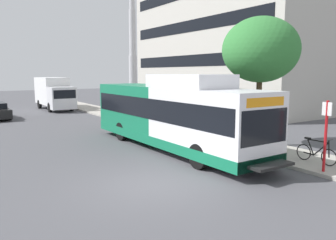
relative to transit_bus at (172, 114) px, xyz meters
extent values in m
plane|color=#4C4C51|center=(-3.69, 3.84, -1.70)|extent=(120.00, 120.00, 0.00)
cube|color=#A8A399|center=(3.31, 1.84, -1.63)|extent=(3.00, 56.00, 0.14)
cube|color=white|center=(0.00, -2.82, -0.02)|extent=(2.54, 5.80, 2.73)
cube|color=#14724C|center=(0.00, 2.98, -0.02)|extent=(2.54, 5.80, 2.73)
cube|color=#14724C|center=(0.00, 0.08, -1.16)|extent=(2.57, 11.60, 0.44)
cube|color=black|center=(0.00, 0.08, 0.35)|extent=(2.58, 11.25, 0.96)
cube|color=black|center=(0.00, -5.68, 0.15)|extent=(2.34, 0.10, 1.24)
cube|color=orange|center=(0.00, -5.69, 1.02)|extent=(1.90, 0.08, 0.32)
cube|color=white|center=(0.00, -1.37, 1.65)|extent=(2.16, 4.06, 0.60)
cube|color=black|center=(0.00, -6.07, -1.15)|extent=(1.78, 0.60, 0.10)
cylinder|color=black|center=(-1.13, -3.51, -1.20)|extent=(0.30, 1.00, 1.00)
cylinder|color=black|center=(1.13, -3.51, -1.20)|extent=(0.30, 1.00, 1.00)
cylinder|color=black|center=(-1.13, 3.27, -1.20)|extent=(0.30, 1.00, 1.00)
cylinder|color=black|center=(1.13, 3.27, -1.20)|extent=(0.30, 1.00, 1.00)
cylinder|color=red|center=(2.14, -6.69, -0.26)|extent=(0.10, 0.10, 2.60)
cube|color=white|center=(2.12, -6.69, 0.74)|extent=(0.04, 0.36, 0.48)
torus|color=black|center=(3.00, -6.37, -1.23)|extent=(0.04, 0.66, 0.66)
torus|color=black|center=(3.00, -5.27, -1.23)|extent=(0.04, 0.66, 0.66)
cylinder|color=black|center=(3.00, -6.02, -0.96)|extent=(0.05, 0.64, 0.64)
cylinder|color=black|center=(3.00, -5.57, -0.96)|extent=(0.05, 0.34, 0.62)
cylinder|color=black|center=(3.00, -5.87, -0.66)|extent=(0.05, 0.90, 0.05)
cylinder|color=black|center=(3.00, -5.50, -1.25)|extent=(0.05, 0.45, 0.08)
cylinder|color=black|center=(3.00, -6.35, -0.90)|extent=(0.05, 0.10, 0.67)
cylinder|color=black|center=(3.00, -6.32, -0.56)|extent=(0.52, 0.03, 0.03)
cube|color=black|center=(3.00, -5.42, -0.62)|extent=(0.12, 0.24, 0.06)
cylinder|color=#4C3823|center=(4.00, -1.92, 0.08)|extent=(0.28, 0.28, 3.29)
ellipsoid|color=#337A38|center=(4.00, -1.92, 3.14)|extent=(3.79, 3.79, 3.22)
cylinder|color=black|center=(-5.00, 15.39, -1.38)|extent=(0.20, 0.64, 0.64)
cylinder|color=black|center=(-5.00, 18.09, -1.38)|extent=(0.20, 0.64, 0.64)
cube|color=silver|center=(0.15, 18.79, -0.35)|extent=(2.30, 2.00, 2.10)
cube|color=white|center=(0.15, 22.29, 0.20)|extent=(2.30, 5.00, 2.70)
cube|color=black|center=(0.15, 17.82, 0.05)|extent=(2.07, 0.08, 0.80)
cylinder|color=black|center=(-0.88, 19.23, -1.24)|extent=(0.26, 0.92, 0.92)
cylinder|color=black|center=(1.18, 19.23, -1.24)|extent=(0.26, 0.92, 0.92)
cylinder|color=black|center=(-0.88, 23.37, -1.24)|extent=(0.26, 0.92, 0.92)
cylinder|color=black|center=(1.18, 23.37, -1.24)|extent=(0.26, 0.92, 0.92)
cube|color=black|center=(16.78, 12.55, -0.08)|extent=(12.09, 19.49, 1.10)
cube|color=black|center=(16.78, 12.55, 3.17)|extent=(12.09, 19.49, 1.10)
cube|color=black|center=(16.78, 12.55, 6.43)|extent=(12.09, 19.49, 1.10)
cylinder|color=#B7B7BC|center=(12.95, 28.47, 1.35)|extent=(1.10, 1.10, 6.12)
cylinder|color=#B7B7BC|center=(12.95, 28.47, 7.47)|extent=(0.91, 0.91, 6.12)
camera|label=1|loc=(-9.19, -13.40, 2.00)|focal=35.86mm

